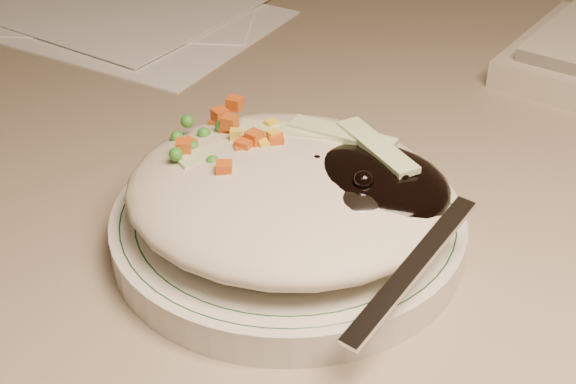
% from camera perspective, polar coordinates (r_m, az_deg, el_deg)
% --- Properties ---
extents(desk, '(1.40, 0.70, 0.74)m').
position_cam_1_polar(desk, '(0.74, 8.64, -9.26)').
color(desk, gray).
rests_on(desk, ground).
extents(plate, '(0.22, 0.22, 0.02)m').
position_cam_1_polar(plate, '(0.49, 0.00, -2.50)').
color(plate, silver).
rests_on(plate, desk).
extents(plate_rim, '(0.21, 0.21, 0.00)m').
position_cam_1_polar(plate_rim, '(0.49, 0.00, -1.56)').
color(plate_rim, '#144723').
rests_on(plate_rim, plate).
extents(meal, '(0.21, 0.19, 0.05)m').
position_cam_1_polar(meal, '(0.47, 0.45, 0.41)').
color(meal, '#BCB198').
rests_on(meal, plate).
extents(papers, '(0.43, 0.34, 0.00)m').
position_cam_1_polar(papers, '(0.89, -13.05, 13.15)').
color(papers, white).
rests_on(papers, desk).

